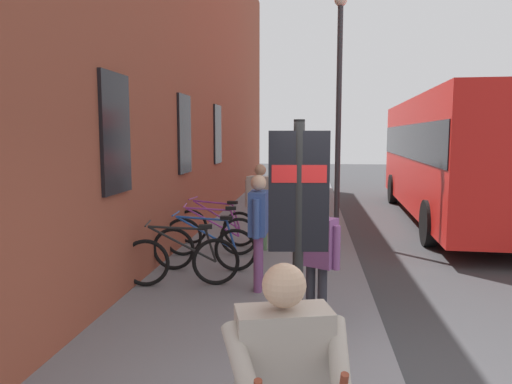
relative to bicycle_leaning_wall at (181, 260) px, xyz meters
name	(u,v)px	position (x,y,z in m)	size (l,w,h in m)	color
ground	(401,249)	(3.30, -3.81, -0.51)	(60.00, 60.00, 0.00)	#38383A
sidewalk_pavement	(277,226)	(5.30, -1.06, -0.45)	(24.00, 3.50, 0.12)	slate
station_facade	(205,61)	(6.29, 0.99, 3.86)	(22.00, 0.65, 8.76)	brown
bicycle_leaning_wall	(181,260)	(0.00, 0.00, 0.00)	(0.51, 1.75, 0.97)	black
bicycle_end_of_row	(205,248)	(0.85, -0.17, 0.00)	(0.48, 1.77, 0.97)	black
bicycle_by_door	(211,235)	(1.86, -0.07, 0.00)	(0.48, 1.76, 0.97)	black
bicycle_under_window	(216,226)	(2.72, 0.02, 0.00)	(0.48, 1.76, 0.97)	black
transit_info_sign	(298,208)	(-2.53, -1.81, 1.21)	(0.14, 0.56, 2.40)	black
city_bus	(453,152)	(6.96, -5.81, 1.41)	(10.61, 3.04, 3.35)	red
pedestrian_by_facade	(260,198)	(2.43, -0.93, 0.65)	(0.38, 0.62, 1.70)	#4C724C
pedestrian_near_bus	(258,220)	(-0.08, -1.17, 0.65)	(0.64, 0.25, 1.70)	#723F72
pedestrian_crossing_street	(317,250)	(-1.40, -2.00, 0.55)	(0.42, 0.52, 1.54)	#26262D
street_lamp	(339,95)	(4.12, -2.51, 2.75)	(0.28, 0.28, 5.32)	#333338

